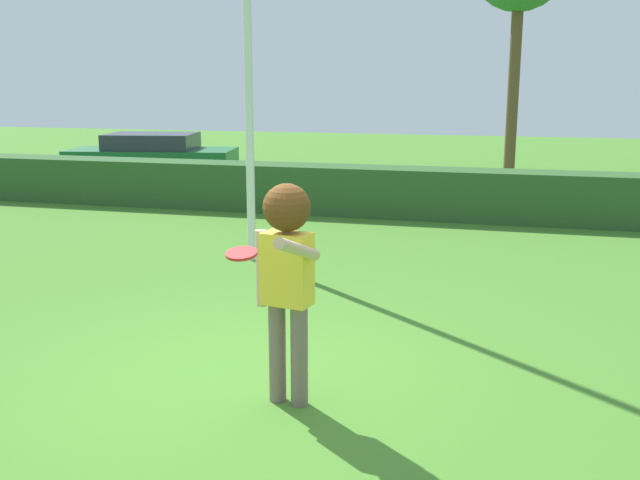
{
  "coord_description": "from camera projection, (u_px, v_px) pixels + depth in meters",
  "views": [
    {
      "loc": [
        2.17,
        -5.63,
        2.58
      ],
      "look_at": [
        0.5,
        0.64,
        1.15
      ],
      "focal_mm": 40.76,
      "sensor_mm": 36.0,
      "label": 1
    }
  ],
  "objects": [
    {
      "name": "frisbee",
      "position": [
        241.0,
        254.0,
        5.28
      ],
      "size": [
        0.23,
        0.23,
        0.07
      ],
      "color": "red"
    },
    {
      "name": "ground_plane",
      "position": [
        247.0,
        379.0,
        6.41
      ],
      "size": [
        60.0,
        60.0,
        0.0
      ],
      "primitive_type": "plane",
      "color": "#437B28"
    },
    {
      "name": "parked_car_green",
      "position": [
        152.0,
        155.0,
        18.72
      ],
      "size": [
        4.44,
        2.43,
        1.25
      ],
      "color": "#1E6633",
      "rests_on": "ground"
    },
    {
      "name": "person",
      "position": [
        287.0,
        262.0,
        5.69
      ],
      "size": [
        0.56,
        0.81,
        1.81
      ],
      "color": "#786259",
      "rests_on": "ground"
    },
    {
      "name": "hedge_row",
      "position": [
        395.0,
        192.0,
        14.03
      ],
      "size": [
        29.63,
        0.9,
        0.94
      ],
      "primitive_type": "cube",
      "color": "#2D5427",
      "rests_on": "ground"
    }
  ]
}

